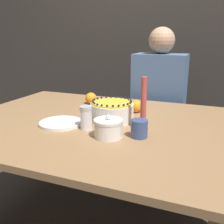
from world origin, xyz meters
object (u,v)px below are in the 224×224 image
(cake, at_px, (112,111))
(sugar_bowl, at_px, (108,128))
(sugar_shaker, at_px, (86,118))
(person_man_blue_shirt, at_px, (158,118))
(candle, at_px, (143,109))

(cake, distance_m, sugar_bowl, 0.25)
(cake, height_order, sugar_shaker, sugar_shaker)
(cake, height_order, sugar_bowl, cake)
(cake, xyz_separation_m, sugar_shaker, (-0.07, -0.18, 0.01))
(sugar_bowl, height_order, person_man_blue_shirt, person_man_blue_shirt)
(sugar_shaker, bearing_deg, cake, 69.50)
(sugar_shaker, distance_m, candle, 0.29)
(cake, height_order, person_man_blue_shirt, person_man_blue_shirt)
(sugar_bowl, bearing_deg, candle, 52.61)
(sugar_shaker, height_order, person_man_blue_shirt, person_man_blue_shirt)
(cake, relative_size, person_man_blue_shirt, 0.19)
(sugar_bowl, bearing_deg, person_man_blue_shirt, 88.40)
(cake, distance_m, person_man_blue_shirt, 0.78)
(candle, bearing_deg, cake, 157.68)
(sugar_bowl, distance_m, candle, 0.21)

